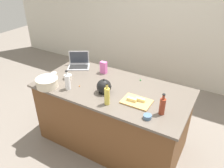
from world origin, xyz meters
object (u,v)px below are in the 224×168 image
object	(u,v)px
mixing_bowl_large	(47,82)
cutting_board	(137,102)
laptop	(79,64)
bottle_vinegar	(68,82)
kettle	(104,87)
ramekin_wide	(147,117)
bottle_oil	(107,96)
ramekin_medium	(68,77)
bottle_soy	(162,106)
candy_bag	(104,67)
butter_stick_right	(141,100)
ramekin_small	(54,74)
butter_stick_left	(132,99)

from	to	relation	value
mixing_bowl_large	cutting_board	distance (m)	1.15
laptop	bottle_vinegar	size ratio (longest dim) A/B	1.49
kettle	ramekin_wide	world-z (taller)	kettle
laptop	cutting_board	size ratio (longest dim) A/B	1.16
kettle	cutting_board	world-z (taller)	kettle
ramekin_wide	bottle_oil	bearing A→B (deg)	178.31
bottle_oil	kettle	size ratio (longest dim) A/B	1.26
ramekin_medium	bottle_vinegar	bearing A→B (deg)	-49.42
mixing_bowl_large	bottle_soy	world-z (taller)	bottle_soy
ramekin_wide	ramekin_medium	bearing A→B (deg)	168.42
ramekin_medium	candy_bag	xyz separation A→B (m)	(0.33, 0.39, 0.06)
laptop	bottle_soy	xyz separation A→B (m)	(1.46, -0.49, 0.05)
mixing_bowl_large	butter_stick_right	size ratio (longest dim) A/B	2.57
kettle	ramekin_small	world-z (taller)	kettle
bottle_vinegar	ramekin_medium	world-z (taller)	bottle_vinegar
mixing_bowl_large	ramekin_wide	size ratio (longest dim) A/B	3.28
butter_stick_left	ramekin_small	size ratio (longest dim) A/B	1.36
bottle_vinegar	kettle	distance (m)	0.46
butter_stick_left	ramekin_wide	distance (m)	0.32
ramekin_small	ramekin_wide	size ratio (longest dim) A/B	0.94
bottle_soy	ramekin_small	size ratio (longest dim) A/B	3.06
laptop	bottle_vinegar	distance (m)	0.65
cutting_board	ramekin_wide	xyz separation A→B (m)	(0.21, -0.21, 0.01)
bottle_vinegar	ramekin_wide	distance (m)	1.08
laptop	cutting_board	world-z (taller)	laptop
bottle_soy	ramekin_small	distance (m)	1.59
butter_stick_right	candy_bag	bearing A→B (deg)	151.01
laptop	kettle	distance (m)	0.83
butter_stick_left	ramekin_medium	world-z (taller)	same
butter_stick_right	ramekin_wide	xyz separation A→B (m)	(0.18, -0.23, -0.01)
mixing_bowl_large	ramekin_small	distance (m)	0.31
bottle_oil	ramekin_medium	xyz separation A→B (m)	(-0.77, 0.24, -0.08)
butter_stick_right	ramekin_small	distance (m)	1.31
bottle_oil	ramekin_medium	world-z (taller)	bottle_oil
bottle_oil	butter_stick_right	xyz separation A→B (m)	(0.31, 0.21, -0.07)
kettle	cutting_board	bearing A→B (deg)	0.11
laptop	ramekin_wide	distance (m)	1.50
mixing_bowl_large	bottle_soy	distance (m)	1.45
laptop	butter_stick_left	xyz separation A→B (m)	(1.09, -0.45, -0.01)
candy_bag	butter_stick_left	bearing A→B (deg)	-34.81
bottle_oil	kettle	bearing A→B (deg)	129.68
ramekin_medium	butter_stick_right	bearing A→B (deg)	-1.50
ramekin_small	ramekin_wide	world-z (taller)	ramekin_wide
laptop	ramekin_medium	world-z (taller)	laptop
bottle_soy	ramekin_wide	xyz separation A→B (m)	(-0.10, -0.15, -0.08)
mixing_bowl_large	butter_stick_right	xyz separation A→B (m)	(1.16, 0.27, -0.03)
bottle_vinegar	ramekin_medium	size ratio (longest dim) A/B	2.38
cutting_board	ramekin_small	xyz separation A→B (m)	(-1.27, 0.03, 0.01)
butter_stick_left	butter_stick_right	world-z (taller)	same
laptop	mixing_bowl_large	distance (m)	0.68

